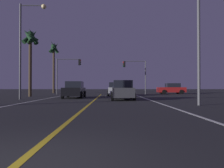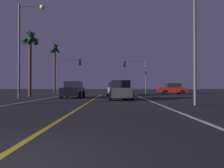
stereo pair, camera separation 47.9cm
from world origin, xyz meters
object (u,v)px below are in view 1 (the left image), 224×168
Objects in this scene: car_ahead_far at (115,89)px; palm_tree_left_far at (54,52)px; street_lamp_right_near at (191,30)px; street_lamp_left_mid at (26,39)px; palm_tree_left_mid at (30,42)px; car_oncoming at (74,90)px; car_crossing_side at (172,89)px; traffic_light_near_right at (134,69)px; traffic_light_near_left at (69,68)px; car_lead_same_lane at (122,90)px.

car_ahead_far is 0.46× the size of palm_tree_left_far.
street_lamp_right_near reaches higher than car_ahead_far.
street_lamp_left_mid is 1.09× the size of palm_tree_left_mid.
car_ahead_far is at bearing 44.85° from street_lamp_left_mid.
car_oncoming is (-4.34, -5.72, 0.00)m from car_ahead_far.
car_crossing_side is at bearing -102.80° from street_lamp_right_near.
car_ahead_far is at bearing 15.44° from palm_tree_left_mid.
palm_tree_left_far is at bearing -23.58° from traffic_light_near_right.
car_oncoming is 6.66m from street_lamp_left_mid.
car_ahead_far is 1.00× the size of car_oncoming.
traffic_light_near_left is 13.07m from street_lamp_left_mid.
palm_tree_left_mid reaches higher than car_ahead_far.
traffic_light_near_left is 22.37m from street_lamp_right_near.
car_lead_same_lane is at bearing -30.18° from palm_tree_left_mid.
car_ahead_far is at bearing -73.52° from street_lamp_right_near.
palm_tree_left_mid is (-1.66, 5.53, 0.91)m from street_lamp_left_mid.
car_ahead_far is 16.49m from palm_tree_left_far.
palm_tree_left_far reaches higher than traffic_light_near_left.
traffic_light_near_left is at bearing -59.73° from street_lamp_right_near.
traffic_light_near_right reaches higher than car_oncoming.
street_lamp_right_near is at bearing -39.77° from palm_tree_left_mid.
street_lamp_left_mid is (-8.77, 0.53, 4.68)m from car_lead_same_lane.
traffic_light_near_left reaches higher than car_oncoming.
car_crossing_side is 23.32m from street_lamp_left_mid.
car_ahead_far is 0.54× the size of palm_tree_left_mid.
car_lead_same_lane and car_crossing_side have the same top height.
car_oncoming is at bearing 54.73° from traffic_light_near_right.
car_lead_same_lane is 14.00m from traffic_light_near_right.
palm_tree_left_mid is (-12.96, -7.38, 2.60)m from traffic_light_near_right.
street_lamp_left_mid reaches higher than street_lamp_right_near.
traffic_light_near_left is at bearing 6.42° from car_crossing_side.
palm_tree_left_far is (-2.44, 18.91, 1.88)m from street_lamp_left_mid.
street_lamp_right_near is at bearing 44.09° from car_oncoming.
traffic_light_near_right reaches higher than car_crossing_side.
traffic_light_near_left is at bearing 28.72° from car_lead_same_lane.
car_crossing_side is 22.00m from street_lamp_right_near.
street_lamp_right_near reaches higher than car_lead_same_lane.
palm_tree_left_mid is 13.44m from palm_tree_left_far.
car_ahead_far is 0.59× the size of street_lamp_right_near.
street_lamp_left_mid is at bearing 86.51° from car_lead_same_lane.
car_oncoming is at bearing 42.01° from car_crossing_side.
traffic_light_near_right is 0.63× the size of palm_tree_left_mid.
traffic_light_near_right is at bearing -23.58° from palm_tree_left_far.
traffic_light_near_left is at bearing -165.97° from car_oncoming.
palm_tree_left_far reaches higher than traffic_light_near_right.
palm_tree_left_mid is at bearing -112.51° from traffic_light_near_left.
car_lead_same_lane is at bearing -60.03° from palm_tree_left_far.
car_lead_same_lane is at bearing -56.34° from street_lamp_right_near.
car_lead_same_lane is 0.80× the size of traffic_light_near_left.
traffic_light_near_right is at bearing -0.00° from traffic_light_near_left.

